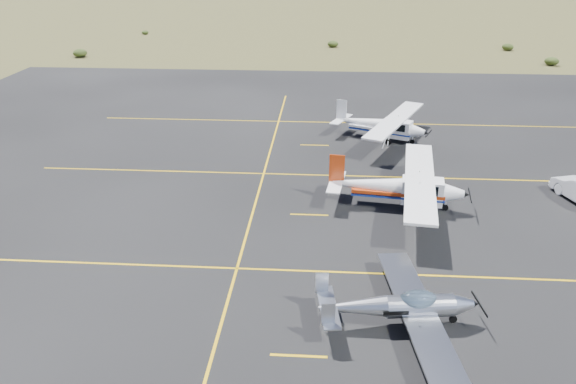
# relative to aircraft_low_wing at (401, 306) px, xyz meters

# --- Properties ---
(ground) EXTENTS (1600.00, 1600.00, 0.00)m
(ground) POSITION_rel_aircraft_low_wing_xyz_m (-0.69, 1.51, -0.85)
(ground) COLOR #383D1C
(ground) RESTS_ON ground
(apron) EXTENTS (72.00, 72.00, 0.02)m
(apron) POSITION_rel_aircraft_low_wing_xyz_m (-0.69, 8.51, -0.85)
(apron) COLOR black
(apron) RESTS_ON ground
(aircraft_low_wing) EXTENTS (5.89, 8.16, 1.76)m
(aircraft_low_wing) POSITION_rel_aircraft_low_wing_xyz_m (0.00, 0.00, 0.00)
(aircraft_low_wing) COLOR silver
(aircraft_low_wing) RESTS_ON apron
(aircraft_cessna) EXTENTS (6.55, 10.84, 2.73)m
(aircraft_cessna) POSITION_rel_aircraft_low_wing_xyz_m (1.00, 10.34, 0.37)
(aircraft_cessna) COLOR white
(aircraft_cessna) RESTS_ON apron
(aircraft_plain) EXTENTS (7.26, 9.74, 2.54)m
(aircraft_plain) POSITION_rel_aircraft_low_wing_xyz_m (1.03, 21.64, 0.29)
(aircraft_plain) COLOR white
(aircraft_plain) RESTS_ON apron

